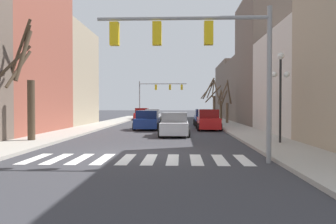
{
  "coord_description": "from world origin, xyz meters",
  "views": [
    {
      "loc": [
        1.66,
        -14.01,
        2.09
      ],
      "look_at": [
        0.04,
        27.31,
        1.23
      ],
      "focal_mm": 35.0,
      "sensor_mm": 36.0,
      "label": 1
    }
  ],
  "objects_px": {
    "car_at_intersection": "(203,118)",
    "street_tree_left_near": "(26,86)",
    "car_parked_right_near": "(208,120)",
    "traffic_signal_near": "(203,48)",
    "car_driving_toward_lane": "(147,121)",
    "street_tree_right_far": "(213,98)",
    "traffic_signal_far": "(158,91)",
    "street_tree_left_far": "(227,103)",
    "street_lamp_right_corner": "(280,79)",
    "car_parked_right_far": "(175,125)",
    "street_tree_right_mid": "(219,104)",
    "car_parked_right_mid": "(142,114)",
    "car_parked_left_far": "(153,116)"
  },
  "relations": [
    {
      "from": "car_at_intersection",
      "to": "street_tree_right_far",
      "type": "bearing_deg",
      "value": -8.92
    },
    {
      "from": "street_lamp_right_corner",
      "to": "car_parked_left_far",
      "type": "xyz_separation_m",
      "value": [
        -8.75,
        24.35,
        -2.69
      ]
    },
    {
      "from": "car_parked_right_far",
      "to": "car_driving_toward_lane",
      "type": "relative_size",
      "value": 1.06
    },
    {
      "from": "car_parked_right_near",
      "to": "street_tree_right_far",
      "type": "bearing_deg",
      "value": -6.51
    },
    {
      "from": "car_at_intersection",
      "to": "street_tree_left_far",
      "type": "distance_m",
      "value": 4.33
    },
    {
      "from": "traffic_signal_far",
      "to": "car_driving_toward_lane",
      "type": "distance_m",
      "value": 23.59
    },
    {
      "from": "street_tree_right_far",
      "to": "street_tree_right_mid",
      "type": "bearing_deg",
      "value": -86.09
    },
    {
      "from": "car_parked_right_near",
      "to": "traffic_signal_near",
      "type": "bearing_deg",
      "value": 174.47
    },
    {
      "from": "street_tree_left_far",
      "to": "car_parked_right_near",
      "type": "bearing_deg",
      "value": -107.56
    },
    {
      "from": "car_parked_right_mid",
      "to": "car_at_intersection",
      "type": "relative_size",
      "value": 1.03
    },
    {
      "from": "car_driving_toward_lane",
      "to": "car_parked_left_far",
      "type": "relative_size",
      "value": 0.93
    },
    {
      "from": "traffic_signal_far",
      "to": "car_parked_right_mid",
      "type": "xyz_separation_m",
      "value": [
        -1.91,
        -4.64,
        -3.6
      ]
    },
    {
      "from": "street_tree_right_mid",
      "to": "street_tree_left_far",
      "type": "distance_m",
      "value": 7.08
    },
    {
      "from": "street_lamp_right_corner",
      "to": "car_at_intersection",
      "type": "relative_size",
      "value": 1.13
    },
    {
      "from": "car_driving_toward_lane",
      "to": "street_tree_right_far",
      "type": "bearing_deg",
      "value": 160.11
    },
    {
      "from": "street_tree_right_far",
      "to": "street_tree_left_near",
      "type": "bearing_deg",
      "value": -113.11
    },
    {
      "from": "car_parked_right_mid",
      "to": "car_at_intersection",
      "type": "height_order",
      "value": "car_at_intersection"
    },
    {
      "from": "street_tree_right_mid",
      "to": "street_tree_left_far",
      "type": "xyz_separation_m",
      "value": [
        -0.02,
        -7.08,
        0.07
      ]
    },
    {
      "from": "traffic_signal_near",
      "to": "car_at_intersection",
      "type": "height_order",
      "value": "traffic_signal_near"
    },
    {
      "from": "traffic_signal_far",
      "to": "street_tree_left_far",
      "type": "height_order",
      "value": "traffic_signal_far"
    },
    {
      "from": "car_parked_left_far",
      "to": "car_parked_right_near",
      "type": "bearing_deg",
      "value": 22.94
    },
    {
      "from": "street_tree_right_far",
      "to": "traffic_signal_near",
      "type": "bearing_deg",
      "value": -96.09
    },
    {
      "from": "car_at_intersection",
      "to": "car_driving_toward_lane",
      "type": "bearing_deg",
      "value": 136.93
    },
    {
      "from": "car_driving_toward_lane",
      "to": "street_tree_right_mid",
      "type": "xyz_separation_m",
      "value": [
        7.99,
        15.57,
        1.46
      ]
    },
    {
      "from": "street_tree_left_near",
      "to": "car_driving_toward_lane",
      "type": "bearing_deg",
      "value": 60.72
    },
    {
      "from": "car_driving_toward_lane",
      "to": "street_tree_left_far",
      "type": "relative_size",
      "value": 0.88
    },
    {
      "from": "car_parked_right_mid",
      "to": "street_tree_right_mid",
      "type": "relative_size",
      "value": 0.93
    },
    {
      "from": "car_parked_right_far",
      "to": "car_at_intersection",
      "type": "distance_m",
      "value": 11.47
    },
    {
      "from": "street_tree_right_far",
      "to": "car_driving_toward_lane",
      "type": "bearing_deg",
      "value": -109.89
    },
    {
      "from": "car_at_intersection",
      "to": "street_tree_left_near",
      "type": "xyz_separation_m",
      "value": [
        -10.89,
        -15.73,
        2.37
      ]
    },
    {
      "from": "car_at_intersection",
      "to": "street_lamp_right_corner",
      "type": "bearing_deg",
      "value": -170.08
    },
    {
      "from": "street_lamp_right_corner",
      "to": "street_tree_right_far",
      "type": "relative_size",
      "value": 0.77
    },
    {
      "from": "car_at_intersection",
      "to": "street_tree_left_near",
      "type": "relative_size",
      "value": 0.61
    },
    {
      "from": "traffic_signal_near",
      "to": "traffic_signal_far",
      "type": "distance_m",
      "value": 39.64
    },
    {
      "from": "street_tree_right_mid",
      "to": "street_tree_right_far",
      "type": "height_order",
      "value": "street_tree_right_far"
    },
    {
      "from": "street_lamp_right_corner",
      "to": "car_parked_right_far",
      "type": "xyz_separation_m",
      "value": [
        -5.6,
        5.18,
        -2.69
      ]
    },
    {
      "from": "traffic_signal_near",
      "to": "street_tree_left_near",
      "type": "relative_size",
      "value": 0.93
    },
    {
      "from": "traffic_signal_far",
      "to": "street_tree_left_near",
      "type": "xyz_separation_m",
      "value": [
        -4.92,
        -33.49,
        -1.23
      ]
    },
    {
      "from": "car_parked_right_far",
      "to": "street_tree_left_near",
      "type": "xyz_separation_m",
      "value": [
        -8.15,
        -4.59,
        2.4
      ]
    },
    {
      "from": "traffic_signal_near",
      "to": "car_parked_right_far",
      "type": "distance_m",
      "value": 11.11
    },
    {
      "from": "car_parked_right_mid",
      "to": "street_lamp_right_corner",
      "type": "bearing_deg",
      "value": -159.97
    },
    {
      "from": "car_parked_right_far",
      "to": "street_tree_left_near",
      "type": "bearing_deg",
      "value": 119.41
    },
    {
      "from": "car_parked_right_near",
      "to": "street_tree_right_mid",
      "type": "height_order",
      "value": "street_tree_right_mid"
    },
    {
      "from": "street_tree_right_mid",
      "to": "street_tree_right_far",
      "type": "bearing_deg",
      "value": 93.91
    },
    {
      "from": "traffic_signal_far",
      "to": "street_tree_right_far",
      "type": "xyz_separation_m",
      "value": [
        8.41,
        -2.25,
        -1.24
      ]
    },
    {
      "from": "car_parked_right_far",
      "to": "car_driving_toward_lane",
      "type": "distance_m",
      "value": 6.11
    },
    {
      "from": "car_parked_left_far",
      "to": "car_parked_right_mid",
      "type": "bearing_deg",
      "value": -158.66
    },
    {
      "from": "street_lamp_right_corner",
      "to": "street_tree_left_near",
      "type": "distance_m",
      "value": 13.76
    },
    {
      "from": "street_tree_left_near",
      "to": "street_tree_right_mid",
      "type": "relative_size",
      "value": 1.47
    },
    {
      "from": "street_tree_left_near",
      "to": "street_tree_right_far",
      "type": "xyz_separation_m",
      "value": [
        13.33,
        31.24,
        -0.01
      ]
    }
  ]
}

